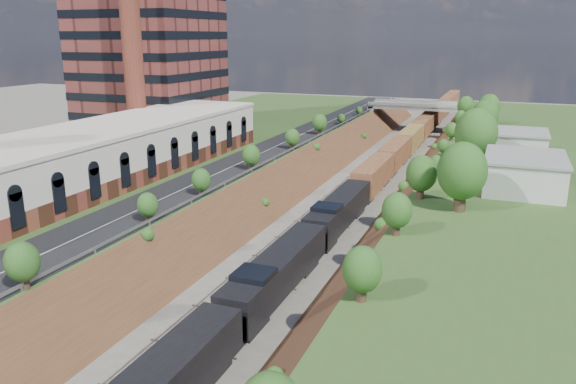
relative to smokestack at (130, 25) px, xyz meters
The scene contains 15 objects.
platform_left 23.05m from the smokestack, 53.13° to the left, with size 44.00×180.00×5.00m, color #3D5824.
embankment_left 35.58m from the smokestack, ahead, with size 7.07×180.00×7.07m, color brown.
embankment_right 53.39m from the smokestack, ahead, with size 7.07×180.00×7.07m, color brown.
rail_left_track 41.86m from the smokestack, ahead, with size 1.58×180.00×0.18m, color gray.
rail_right_track 46.11m from the smokestack, ahead, with size 1.58×180.00×0.18m, color gray.
road 28.88m from the smokestack, 11.04° to the left, with size 8.00×180.00×0.10m, color black.
guardrail 31.59m from the smokestack, ahead, with size 0.10×171.00×0.70m.
commercial_building 25.69m from the smokestack, 66.04° to the right, with size 14.30×62.30×7.00m.
smokestack is the anchor object (origin of this frame).
overpass 77.82m from the smokestack, 61.39° to the left, with size 24.50×8.30×7.40m.
white_building_near 62.29m from the smokestack, ahead, with size 9.00×12.00×4.00m, color silver.
white_building_far 64.31m from the smokestack, 16.97° to the left, with size 8.00×10.00×3.60m, color silver.
tree_right_large 57.52m from the smokestack, 16.80° to the right, with size 5.25×5.25×7.61m.
tree_left_crest 46.95m from the smokestack, 56.09° to the right, with size 2.45×2.45×3.55m.
freight_train 58.96m from the smokestack, 44.99° to the left, with size 3.19×196.07×4.73m.
Camera 1 is at (20.96, -20.86, 23.40)m, focal length 35.00 mm.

